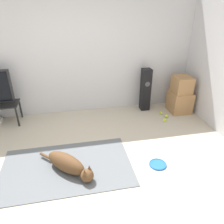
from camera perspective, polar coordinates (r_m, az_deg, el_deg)
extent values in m
plane|color=#BCB29E|center=(3.31, -7.13, -15.74)|extent=(12.00, 12.00, 0.00)
cube|color=silver|center=(4.63, -10.46, 14.78)|extent=(8.00, 0.06, 2.55)
cube|color=slate|center=(3.46, -11.66, -13.88)|extent=(1.93, 1.17, 0.01)
ellipsoid|color=brown|center=(3.31, -11.93, -12.83)|extent=(0.65, 0.64, 0.28)
sphere|color=brown|center=(3.13, -6.53, -16.14)|extent=(0.19, 0.19, 0.19)
cone|color=brown|center=(3.09, -5.94, -14.27)|extent=(0.06, 0.06, 0.08)
cone|color=brown|center=(3.03, -7.19, -15.31)|extent=(0.06, 0.06, 0.08)
cylinder|color=brown|center=(3.63, -16.98, -10.92)|extent=(0.19, 0.19, 0.04)
cylinder|color=blue|center=(3.50, 11.85, -13.27)|extent=(0.27, 0.27, 0.02)
torus|color=blue|center=(3.49, 11.86, -13.18)|extent=(0.26, 0.26, 0.02)
cube|color=#A87A4C|center=(5.09, 17.21, 2.66)|extent=(0.44, 0.48, 0.46)
cube|color=#A87A4C|center=(4.92, 17.83, 6.84)|extent=(0.36, 0.39, 0.35)
cube|color=black|center=(4.90, 8.74, 5.76)|extent=(0.20, 0.20, 0.94)
cylinder|color=#4C4C51|center=(4.76, 9.27, 7.16)|extent=(0.11, 0.00, 0.11)
cylinder|color=black|center=(4.65, -23.50, -1.23)|extent=(0.04, 0.04, 0.41)
cylinder|color=black|center=(4.98, -22.78, 0.83)|extent=(0.04, 0.04, 0.41)
sphere|color=#C6E033|center=(4.64, 13.65, -2.02)|extent=(0.07, 0.07, 0.07)
sphere|color=#C6E033|center=(4.80, 14.04, -1.01)|extent=(0.07, 0.07, 0.07)
sphere|color=#C6E033|center=(4.90, 12.61, -0.24)|extent=(0.07, 0.07, 0.07)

